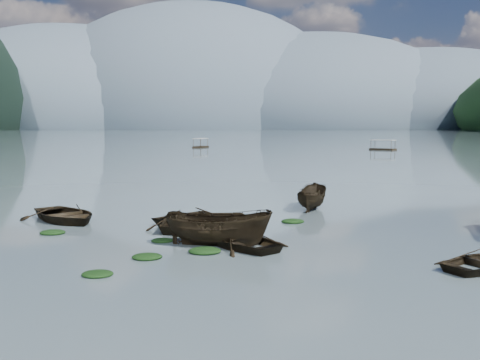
{
  "coord_description": "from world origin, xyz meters",
  "views": [
    {
      "loc": [
        -0.57,
        -17.13,
        4.97
      ],
      "look_at": [
        0.0,
        12.0,
        2.0
      ],
      "focal_mm": 40.0,
      "sensor_mm": 36.0,
      "label": 1
    }
  ],
  "objects": [
    {
      "name": "ground_plane",
      "position": [
        0.0,
        0.0,
        0.0
      ],
      "size": [
        2400.0,
        2400.0,
        0.0
      ],
      "primitive_type": "plane",
      "color": "slate"
    },
    {
      "name": "haze_mtn_a",
      "position": [
        -260.0,
        900.0,
        0.0
      ],
      "size": [
        520.0,
        520.0,
        280.0
      ],
      "primitive_type": "ellipsoid",
      "color": "#475666",
      "rests_on": "ground"
    },
    {
      "name": "haze_mtn_b",
      "position": [
        -60.0,
        900.0,
        0.0
      ],
      "size": [
        520.0,
        520.0,
        340.0
      ],
      "primitive_type": "ellipsoid",
      "color": "#475666",
      "rests_on": "ground"
    },
    {
      "name": "haze_mtn_c",
      "position": [
        140.0,
        900.0,
        0.0
      ],
      "size": [
        520.0,
        520.0,
        260.0
      ],
      "primitive_type": "ellipsoid",
      "color": "#475666",
      "rests_on": "ground"
    },
    {
      "name": "haze_mtn_d",
      "position": [
        320.0,
        900.0,
        0.0
      ],
      "size": [
        520.0,
        520.0,
        220.0
      ],
      "primitive_type": "ellipsoid",
      "color": "#475666",
      "rests_on": "ground"
    },
    {
      "name": "rowboat_1",
      "position": [
        -2.48,
        8.96,
        0.0
      ],
      "size": [
        4.62,
        5.64,
        1.02
      ],
      "primitive_type": "imported",
      "rotation": [
        0.0,
        0.0,
        2.89
      ],
      "color": "black",
      "rests_on": "ground"
    },
    {
      "name": "rowboat_2",
      "position": [
        -1.04,
        4.69,
        0.0
      ],
      "size": [
        4.78,
        2.57,
        1.75
      ],
      "primitive_type": "imported",
      "rotation": [
        0.0,
        0.0,
        1.37
      ],
      "color": "black",
      "rests_on": "ground"
    },
    {
      "name": "rowboat_3",
      "position": [
        -0.16,
        4.65,
        0.0
      ],
      "size": [
        4.93,
        5.16,
        0.87
      ],
      "primitive_type": "imported",
      "rotation": [
        0.0,
        0.0,
        3.79
      ],
      "color": "black",
      "rests_on": "ground"
    },
    {
      "name": "rowboat_6",
      "position": [
        -9.18,
        10.63,
        0.0
      ],
      "size": [
        6.03,
        6.2,
        1.05
      ],
      "primitive_type": "imported",
      "rotation": [
        0.0,
        0.0,
        0.7
      ],
      "color": "black",
      "rests_on": "ground"
    },
    {
      "name": "rowboat_7",
      "position": [
        -2.12,
        9.52,
        0.0
      ],
      "size": [
        5.39,
        4.33,
        0.99
      ],
      "primitive_type": "imported",
      "rotation": [
        0.0,
        0.0,
        4.92
      ],
      "color": "black",
      "rests_on": "ground"
    },
    {
      "name": "rowboat_8",
      "position": [
        4.33,
        14.5,
        0.0
      ],
      "size": [
        2.74,
        4.4,
        1.59
      ],
      "primitive_type": "imported",
      "rotation": [
        0.0,
        0.0,
        2.83
      ],
      "color": "black",
      "rests_on": "ground"
    },
    {
      "name": "weed_clump_0",
      "position": [
        -4.98,
        0.31,
        0.0
      ],
      "size": [
        1.06,
        0.87,
        0.23
      ],
      "primitive_type": "ellipsoid",
      "color": "black",
      "rests_on": "ground"
    },
    {
      "name": "weed_clump_1",
      "position": [
        -3.68,
        2.58,
        0.0
      ],
      "size": [
        1.14,
        0.91,
        0.25
      ],
      "primitive_type": "ellipsoid",
      "color": "black",
      "rests_on": "ground"
    },
    {
      "name": "weed_clump_2",
      "position": [
        -1.55,
        3.44,
        0.0
      ],
      "size": [
        1.29,
        1.03,
        0.28
      ],
      "primitive_type": "ellipsoid",
      "color": "black",
      "rests_on": "ground"
    },
    {
      "name": "weed_clump_3",
      "position": [
        -0.22,
        5.03,
        0.0
      ],
      "size": [
        0.86,
        0.73,
        0.19
      ],
      "primitive_type": "ellipsoid",
      "color": "black",
      "rests_on": "ground"
    },
    {
      "name": "weed_clump_5",
      "position": [
        -8.75,
        7.29,
        0.0
      ],
      "size": [
        1.17,
        0.94,
        0.25
      ],
      "primitive_type": "ellipsoid",
      "color": "black",
      "rests_on": "ground"
    },
    {
      "name": "weed_clump_6",
      "position": [
        -3.47,
        5.55,
        0.0
      ],
      "size": [
        0.97,
        0.81,
        0.2
      ],
      "primitive_type": "ellipsoid",
      "color": "black",
      "rests_on": "ground"
    },
    {
      "name": "weed_clump_7",
      "position": [
        2.68,
        9.92,
        0.0
      ],
      "size": [
        1.18,
        0.94,
        0.26
      ],
      "primitive_type": "ellipsoid",
      "color": "black",
      "rests_on": "ground"
    },
    {
      "name": "pontoon_centre",
      "position": [
        -7.19,
        105.04,
        0.0
      ],
      "size": [
        3.64,
        5.65,
        2.01
      ],
      "primitive_type": null,
      "rotation": [
        0.0,
        0.0,
        -0.3
      ],
      "color": "black",
      "rests_on": "ground"
    },
    {
      "name": "pontoon_right",
      "position": [
        30.9,
        91.92,
        0.0
      ],
      "size": [
        5.26,
        5.13,
        1.99
      ],
      "primitive_type": null,
      "rotation": [
        0.0,
        0.0,
        0.82
      ],
      "color": "black",
      "rests_on": "ground"
    }
  ]
}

